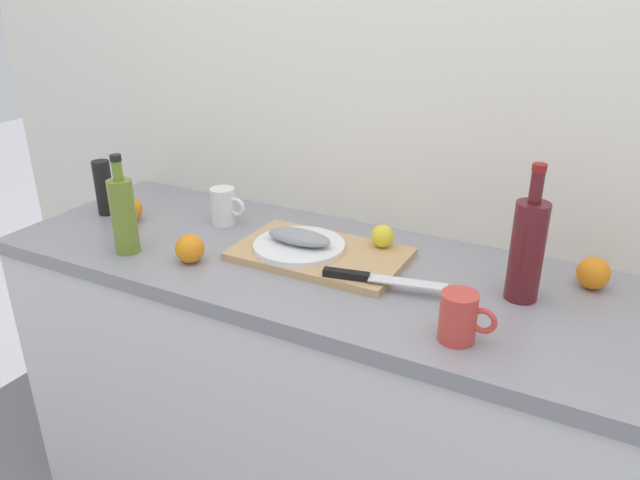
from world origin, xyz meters
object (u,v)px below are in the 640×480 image
Objects in this scene: cutting_board at (320,254)px; fish_fillet at (299,237)px; olive_oil_bottle at (123,214)px; white_plate at (299,246)px; chef_knife at (368,277)px; pepper_mill at (104,188)px; coffee_mug_1 at (224,206)px; wine_bottle at (527,249)px; lemon_0 at (383,236)px; coffee_mug_0 at (459,317)px.

fish_fillet is at bearing -165.73° from cutting_board.
cutting_board is 0.52m from olive_oil_bottle.
white_plate is (-0.05, -0.01, 0.02)m from cutting_board.
pepper_mill reaches higher than chef_knife.
pepper_mill is (-0.67, -0.01, 0.06)m from white_plate.
chef_knife is 0.66m from olive_oil_bottle.
wine_bottle is at bearing -3.54° from coffee_mug_1.
lemon_0 is at bearing 36.66° from cutting_board.
olive_oil_bottle reaches higher than lemon_0.
fish_fillet is at bearing -16.69° from coffee_mug_1.
olive_oil_bottle reaches higher than coffee_mug_1.
lemon_0 is at bearing 91.73° from chef_knife.
olive_oil_bottle is 1.00m from wine_bottle.
cutting_board is at bearing -143.34° from lemon_0.
olive_oil_bottle reaches higher than cutting_board.
chef_knife reaches higher than cutting_board.
wine_bottle is 0.86m from coffee_mug_1.
pepper_mill is at bearing 170.78° from coffee_mug_0.
wine_bottle is (0.56, 0.04, 0.07)m from fish_fillet.
lemon_0 reaches higher than white_plate.
lemon_0 is (0.19, 0.11, -0.00)m from fish_fillet.
cutting_board is at bearing -12.20° from coffee_mug_1.
wine_bottle reaches higher than chef_knife.
pepper_mill is (-0.37, -0.10, 0.03)m from coffee_mug_1.
lemon_0 is 0.52× the size of coffee_mug_0.
olive_oil_bottle is at bearing 179.39° from coffee_mug_0.
olive_oil_bottle reaches higher than white_plate.
wine_bottle is 2.82× the size of coffee_mug_1.
cutting_board is 3.90× the size of coffee_mug_1.
white_plate is 0.67m from pepper_mill.
chef_knife is at bearing -4.46° from pepper_mill.
white_plate is at bearing -176.11° from wine_bottle.
cutting_board is 0.17m from lemon_0.
wine_bottle is at bearing 3.89° from white_plate.
cutting_board is 0.73m from pepper_mill.
cutting_board is 0.48m from coffee_mug_0.
coffee_mug_0 is (0.89, -0.01, -0.05)m from olive_oil_bottle.
coffee_mug_1 reaches higher than chef_knife.
pepper_mill reaches higher than lemon_0.
white_plate is 0.76× the size of wine_bottle.
coffee_mug_0 is (0.25, -0.12, 0.02)m from chef_knife.
coffee_mug_1 reaches higher than coffee_mug_0.
fish_fillet reaches higher than chef_knife.
pepper_mill is at bearing -171.78° from lemon_0.
white_plate is 0.22m from lemon_0.
pepper_mill is (-0.73, -0.03, 0.07)m from cutting_board.
cutting_board is at bearing 140.16° from chef_knife.
olive_oil_bottle is (-0.60, -0.30, 0.06)m from lemon_0.
cutting_board is at bearing 23.42° from olive_oil_bottle.
coffee_mug_0 reaches higher than fish_fillet.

